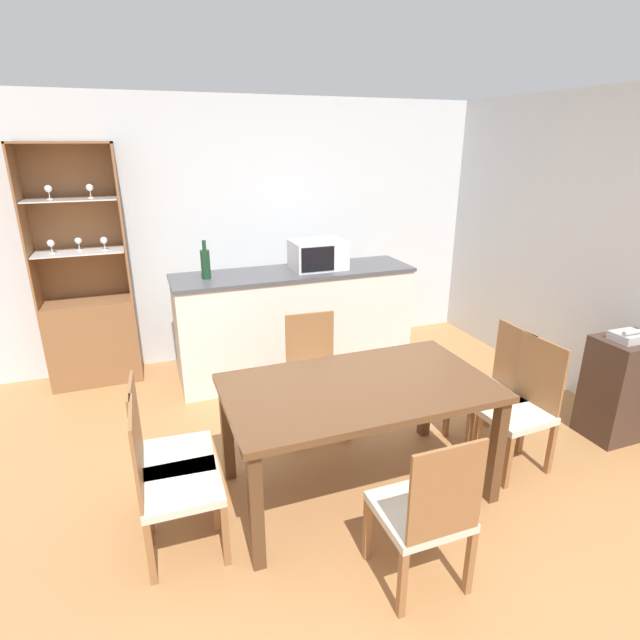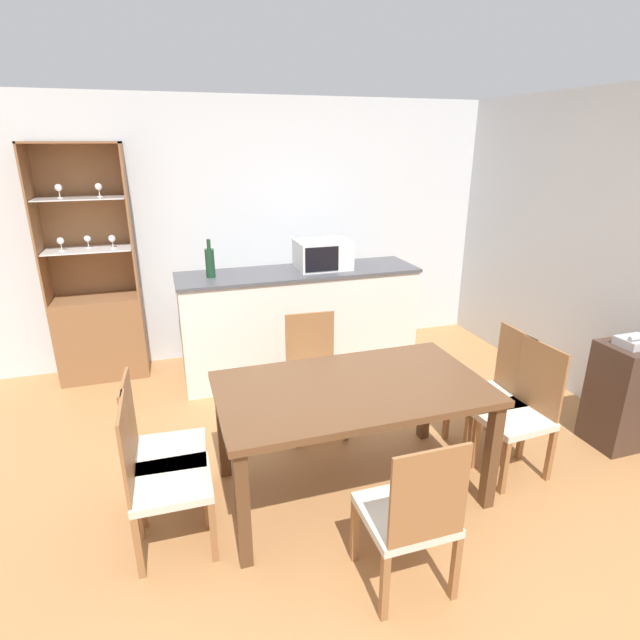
% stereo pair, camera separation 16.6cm
% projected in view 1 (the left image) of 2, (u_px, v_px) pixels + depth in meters
% --- Properties ---
extents(ground_plane, '(18.00, 18.00, 0.00)m').
position_uv_depth(ground_plane, '(337.00, 504.00, 3.12)').
color(ground_plane, '#B27A47').
extents(wall_back, '(6.80, 0.06, 2.55)m').
position_uv_depth(wall_back, '(239.00, 232.00, 5.00)').
color(wall_back, silver).
rests_on(wall_back, ground_plane).
extents(wall_right, '(0.06, 4.60, 2.55)m').
position_uv_depth(wall_right, '(637.00, 261.00, 3.80)').
color(wall_right, silver).
rests_on(wall_right, ground_plane).
extents(kitchen_counter, '(2.22, 0.60, 1.01)m').
position_uv_depth(kitchen_counter, '(295.00, 323.00, 4.75)').
color(kitchen_counter, silver).
rests_on(kitchen_counter, ground_plane).
extents(display_cabinet, '(0.78, 0.40, 2.14)m').
position_uv_depth(display_cabinet, '(91.00, 320.00, 4.57)').
color(display_cabinet, brown).
rests_on(display_cabinet, ground_plane).
extents(dining_table, '(1.62, 0.92, 0.75)m').
position_uv_depth(dining_table, '(359.00, 398.00, 3.04)').
color(dining_table, brown).
rests_on(dining_table, ground_plane).
extents(dining_chair_side_left_far, '(0.44, 0.44, 0.90)m').
position_uv_depth(dining_chair_side_left_far, '(167.00, 454.00, 2.87)').
color(dining_chair_side_left_far, beige).
rests_on(dining_chair_side_left_far, ground_plane).
extents(dining_chair_head_far, '(0.44, 0.44, 0.90)m').
position_uv_depth(dining_chair_head_far, '(315.00, 377.00, 3.82)').
color(dining_chair_head_far, beige).
rests_on(dining_chair_head_far, ground_plane).
extents(dining_chair_head_near, '(0.42, 0.42, 0.90)m').
position_uv_depth(dining_chair_head_near, '(425.00, 512.00, 2.42)').
color(dining_chair_head_near, beige).
rests_on(dining_chair_head_near, ground_plane).
extents(dining_chair_side_right_far, '(0.42, 0.42, 0.90)m').
position_uv_depth(dining_chair_side_right_far, '(493.00, 390.00, 3.61)').
color(dining_chair_side_right_far, beige).
rests_on(dining_chair_side_right_far, ground_plane).
extents(dining_chair_side_left_near, '(0.42, 0.42, 0.90)m').
position_uv_depth(dining_chair_side_left_near, '(171.00, 484.00, 2.62)').
color(dining_chair_side_left_near, beige).
rests_on(dining_chair_side_left_near, ground_plane).
extents(dining_chair_side_right_near, '(0.44, 0.44, 0.90)m').
position_uv_depth(dining_chair_side_right_near, '(519.00, 408.00, 3.37)').
color(dining_chair_side_right_near, beige).
rests_on(dining_chair_side_right_near, ground_plane).
extents(microwave, '(0.49, 0.38, 0.26)m').
position_uv_depth(microwave, '(318.00, 255.00, 4.62)').
color(microwave, silver).
rests_on(microwave, kitchen_counter).
extents(wine_bottle, '(0.08, 0.08, 0.33)m').
position_uv_depth(wine_bottle, '(205.00, 263.00, 4.28)').
color(wine_bottle, '#193D23').
rests_on(wine_bottle, kitchen_counter).
extents(side_cabinet, '(0.49, 0.35, 0.79)m').
position_uv_depth(side_cabinet, '(622.00, 388.00, 3.74)').
color(side_cabinet, '#422D23').
rests_on(side_cabinet, ground_plane).
extents(telephone, '(0.23, 0.18, 0.09)m').
position_uv_depth(telephone, '(629.00, 336.00, 3.56)').
color(telephone, '#B7B7BC').
rests_on(telephone, side_cabinet).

